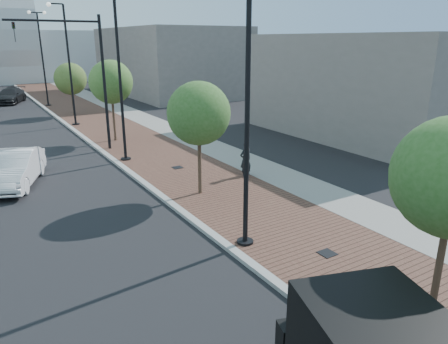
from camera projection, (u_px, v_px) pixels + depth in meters
sidewalk at (92, 112)px, 39.87m from camera, size 7.00×140.00×0.12m
concrete_strip at (120, 109)px, 41.22m from camera, size 2.40×140.00×0.13m
curb at (54, 115)px, 38.12m from camera, size 0.30×140.00×0.14m
white_sedan at (15, 169)px, 19.72m from camera, size 3.40×5.23×1.63m
dark_car_far at (10, 96)px, 45.44m from camera, size 4.09×5.87×1.58m
pedestrian at (246, 160)px, 20.76m from camera, size 0.72×0.51×1.85m
streetlight_1 at (244, 118)px, 12.72m from camera, size 1.44×0.56×9.21m
streetlight_2 at (120, 75)px, 22.37m from camera, size 1.72×0.56×9.28m
streetlight_3 at (69, 71)px, 32.20m from camera, size 1.44×0.56×9.21m
streetlight_4 at (43, 58)px, 41.85m from camera, size 1.72×0.56×9.28m
traffic_mast at (88, 69)px, 24.31m from camera, size 5.09×0.20×8.00m
tree_1 at (199, 113)px, 17.59m from camera, size 2.69×2.69×5.02m
tree_2 at (112, 82)px, 27.23m from camera, size 2.83×2.83×5.40m
tree_3 at (71, 79)px, 37.18m from camera, size 2.81×2.81×4.70m
commercial_block_ne at (168, 61)px, 53.04m from camera, size 12.00×22.00×8.00m
commercial_block_e at (368, 85)px, 29.85m from camera, size 10.00×16.00×7.00m
utility_cover_1 at (327, 253)px, 13.33m from camera, size 0.50×0.50×0.02m
utility_cover_2 at (177, 167)px, 22.26m from camera, size 0.50×0.50×0.02m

